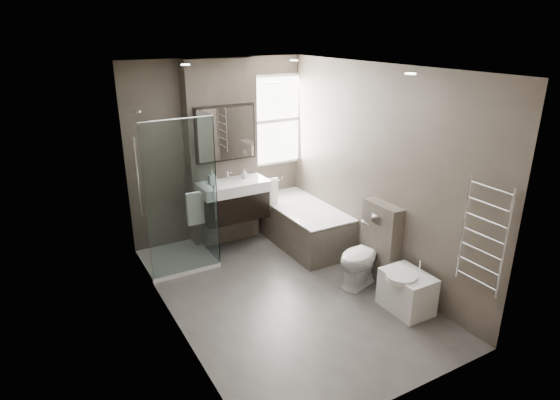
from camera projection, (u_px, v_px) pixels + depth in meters
room at (285, 191)px, 5.10m from camera, size 2.70×3.90×2.70m
vanity_pier at (222, 154)px, 6.54m from camera, size 1.00×0.25×2.60m
vanity at (234, 199)px, 6.45m from camera, size 0.95×0.47×0.66m
mirror_cabinet at (226, 133)px, 6.30m from camera, size 0.86×0.08×0.76m
towel_left at (195, 209)px, 6.19m from camera, size 0.24×0.06×0.44m
towel_right at (270, 194)px, 6.70m from camera, size 0.24×0.06×0.44m
shower_enclosure at (184, 229)px, 6.13m from camera, size 0.90×0.90×2.00m
bathtub at (302, 223)px, 6.76m from camera, size 0.75×1.60×0.57m
window at (274, 121)px, 6.91m from camera, size 0.98×0.06×1.33m
toilet at (364, 255)px, 5.68m from camera, size 0.82×0.60×0.74m
cistern_box at (381, 242)px, 5.73m from camera, size 0.19×0.55×1.00m
bidet at (406, 291)px, 5.17m from camera, size 0.48×0.55×0.57m
towel_radiator at (484, 236)px, 4.43m from camera, size 0.03×0.49×1.10m
soap_bottle_a at (212, 177)px, 6.22m from camera, size 0.09×0.09×0.19m
soap_bottle_b at (244, 174)px, 6.49m from camera, size 0.10×0.10×0.13m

